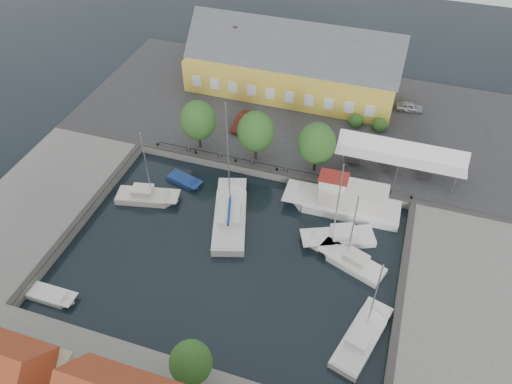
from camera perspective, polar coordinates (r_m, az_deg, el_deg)
ground at (r=50.66m, az=-2.11°, el=-5.65°), size 140.00×140.00×0.00m
north_quay at (r=67.03m, az=4.56°, el=8.83°), size 56.00×26.00×1.00m
west_quay at (r=58.53m, az=-23.57°, el=-1.24°), size 12.00×24.00×1.00m
east_quay at (r=48.56m, az=22.89°, el=-12.57°), size 12.00×24.00×1.00m
quay_edge_fittings at (r=52.97m, az=-0.40°, el=-1.23°), size 56.00×24.72×0.40m
warehouse at (r=69.95m, az=3.77°, el=14.23°), size 28.56×14.00×9.55m
tent_canopy at (r=57.20m, az=16.23°, el=4.16°), size 14.00×4.00×2.83m
quay_trees at (r=56.26m, az=-0.04°, el=6.93°), size 18.20×4.20×6.30m
car_silver at (r=69.30m, az=17.14°, el=9.29°), size 3.68×1.76×1.22m
car_red at (r=63.34m, az=-1.55°, el=8.05°), size 1.96×4.58×1.47m
center_sailboat at (r=52.42m, az=-2.98°, el=-2.97°), size 6.17×11.05×14.46m
trawler at (r=53.96m, az=10.30°, el=-1.14°), size 12.70×4.02×5.00m
east_boat_a at (r=51.22m, az=9.53°, el=-5.27°), size 7.74×5.20×10.69m
east_boat_b at (r=49.35m, az=10.98°, el=-8.01°), size 6.99×4.41×9.42m
east_boat_c at (r=44.67m, az=11.87°, el=-16.21°), size 4.45×8.03×10.03m
west_boat_b at (r=56.00m, az=-12.41°, el=-0.62°), size 7.20×3.74×9.67m
launch_sw at (r=49.95m, az=-22.28°, el=-11.00°), size 4.62×1.76×0.98m
launch_nw at (r=57.54m, az=-8.20°, el=1.25°), size 4.50×2.76×0.88m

